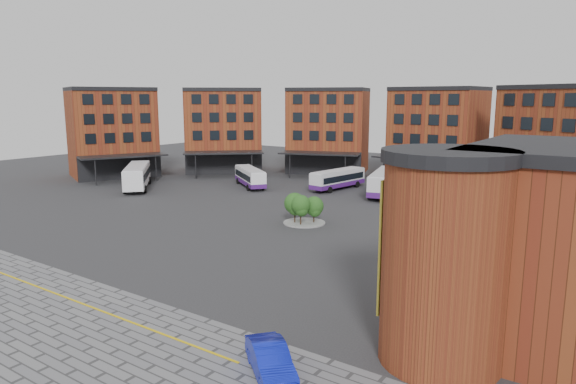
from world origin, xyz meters
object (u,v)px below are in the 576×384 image
Objects in this scene: bus_f at (540,211)px; bus_a at (137,175)px; bus_d at (384,182)px; tree_island at (303,207)px; bus_e at (481,198)px; bus_c at (338,179)px; bus_b at (250,177)px; blue_car at (271,360)px.

bus_a is at bearing -110.30° from bus_f.
bus_f is at bearing -35.40° from bus_d.
bus_e is at bearing 47.60° from tree_island.
bus_c is at bearing -135.03° from bus_f.
bus_a is 0.88× the size of bus_d.
bus_a reaches higher than bus_e.
tree_island is at bearing -88.72° from bus_e.
bus_f is at bearing -56.64° from bus_b.
bus_b is (12.33, 10.51, -0.52)m from bus_a.
bus_e reaches higher than bus_f.
bus_d is at bearing -139.53° from bus_f.
bus_b is at bearing -179.91° from bus_d.
bus_a reaches higher than bus_d.
tree_island is at bearing -52.74° from bus_a.
tree_island is 0.37× the size of bus_d.
bus_f is at bearing -6.54° from bus_c.
tree_island is 23.97m from bus_f.
bus_c is at bearing 109.47° from tree_island.
tree_island is 20.68m from bus_e.
blue_car is (33.69, -40.19, -0.73)m from bus_b.
bus_c is 50.75m from blue_car.
bus_d reaches higher than blue_car.
bus_a is 35.05m from bus_d.
bus_a is 28.88m from bus_c.
tree_island is 0.48× the size of bus_b.
bus_f is (39.25, -2.10, 0.22)m from bus_b.
bus_c is at bearing -11.56° from bus_a.
bus_f is (51.58, 8.41, -0.30)m from bus_a.
bus_f is at bearing 31.34° from tree_island.
bus_f is (27.58, -7.63, 0.19)m from bus_c.
bus_d reaches higher than bus_f.
bus_f reaches higher than bus_c.
bus_d is 21.58m from bus_f.
tree_island reaches higher than blue_car.
bus_a is at bearing 166.86° from bus_b.
bus_f is at bearing -36.05° from bus_a.
bus_e is 40.92m from blue_car.
bus_b is 52.45m from blue_car.
bus_e is at bearing -142.80° from bus_f.
bus_a is 1.13× the size of bus_b.
bus_a is 2.25× the size of blue_car.
tree_island is 31.37m from bus_a.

